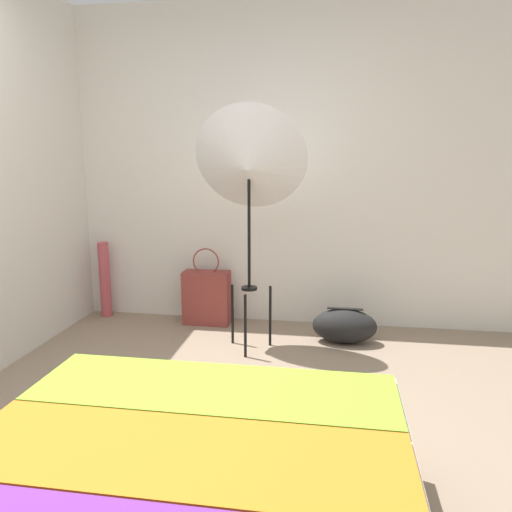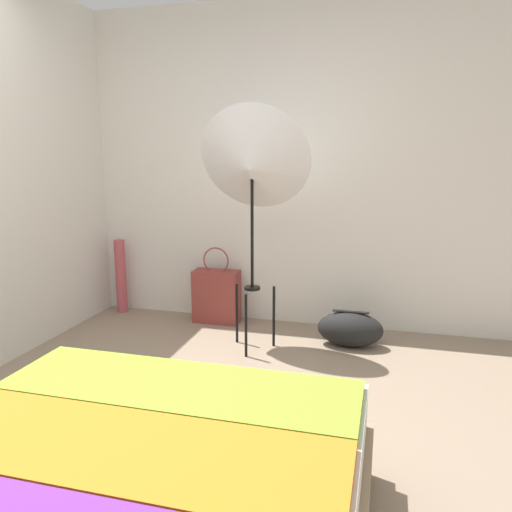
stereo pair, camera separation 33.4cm
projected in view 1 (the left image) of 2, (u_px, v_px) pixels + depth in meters
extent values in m
plane|color=gray|center=(140.00, 482.00, 2.19)|extent=(14.00, 14.00, 0.00)
cube|color=silver|center=(238.00, 168.00, 4.13)|extent=(8.00, 0.05, 2.60)
cube|color=orange|center=(180.00, 457.00, 1.58)|extent=(1.46, 0.45, 0.04)
cube|color=#84B72D|center=(214.00, 390.00, 2.02)|extent=(1.46, 0.45, 0.04)
cylinder|color=black|center=(245.00, 326.00, 3.49)|extent=(0.02, 0.02, 0.46)
cylinder|color=black|center=(232.00, 314.00, 3.75)|extent=(0.02, 0.02, 0.46)
cylinder|color=black|center=(270.00, 316.00, 3.71)|extent=(0.02, 0.02, 0.46)
cylinder|color=black|center=(249.00, 288.00, 3.60)|extent=(0.12, 0.12, 0.02)
cylinder|color=black|center=(249.00, 228.00, 3.51)|extent=(0.02, 0.02, 0.89)
cone|color=silver|center=(249.00, 164.00, 3.43)|extent=(0.80, 0.51, 0.81)
cube|color=brown|center=(207.00, 298.00, 4.20)|extent=(0.39, 0.18, 0.45)
torus|color=brown|center=(206.00, 261.00, 4.14)|extent=(0.23, 0.01, 0.23)
ellipsoid|color=black|center=(344.00, 326.00, 3.78)|extent=(0.49, 0.26, 0.26)
cube|color=black|center=(345.00, 309.00, 3.76)|extent=(0.27, 0.04, 0.01)
cylinder|color=#BC4C56|center=(105.00, 280.00, 4.37)|extent=(0.09, 0.09, 0.66)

